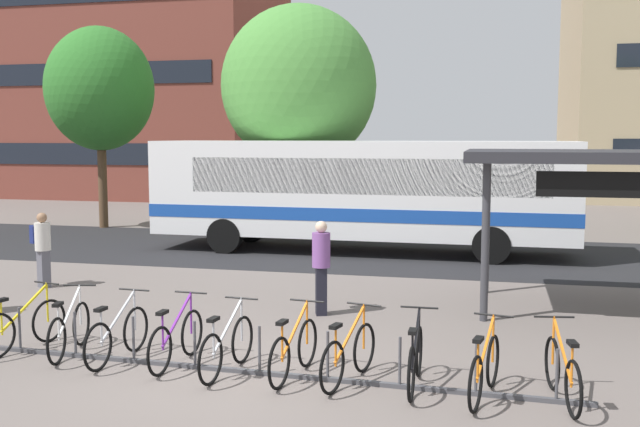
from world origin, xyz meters
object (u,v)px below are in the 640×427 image
commuter_navy_pack_0 (42,244)px  parked_bicycle_silver_4 (227,347)px  parked_bicycle_silver_2 (118,336)px  parked_bicycle_orange_9 (562,373)px  parked_bicycle_orange_6 (349,355)px  street_tree_1 (299,86)px  parked_bicycle_yellow_0 (24,326)px  parked_bicycle_purple_3 (176,339)px  parked_bicycle_white_1 (69,330)px  parked_bicycle_black_7 (415,360)px  commuter_grey_pack_1 (321,260)px  parked_bicycle_orange_5 (294,350)px  city_bus (358,191)px  parked_bicycle_orange_8 (485,370)px  transit_shelter (616,162)px  street_tree_2 (100,89)px

commuter_navy_pack_0 → parked_bicycle_silver_4: bearing=-7.0°
parked_bicycle_silver_2 → parked_bicycle_orange_9: bearing=-89.1°
parked_bicycle_orange_6 → street_tree_1: 15.91m
parked_bicycle_yellow_0 → parked_bicycle_orange_6: same height
parked_bicycle_orange_9 → parked_bicycle_silver_4: bearing=79.1°
parked_bicycle_purple_3 → street_tree_1: street_tree_1 is taller
parked_bicycle_white_1 → parked_bicycle_orange_9: 7.18m
parked_bicycle_black_7 → commuter_grey_pack_1: bearing=29.9°
parked_bicycle_orange_5 → street_tree_1: 15.67m
parked_bicycle_yellow_0 → parked_bicycle_orange_5: (4.46, -0.28, 0.00)m
parked_bicycle_orange_6 → parked_bicycle_orange_5: bearing=101.4°
parked_bicycle_purple_3 → parked_bicycle_orange_9: same height
city_bus → parked_bicycle_black_7: city_bus is taller
parked_bicycle_silver_2 → parked_bicycle_black_7: 4.44m
parked_bicycle_silver_4 → parked_bicycle_orange_8: same height
parked_bicycle_orange_8 → transit_shelter: transit_shelter is taller
parked_bicycle_orange_5 → parked_bicycle_orange_8: (2.58, -0.25, 0.00)m
parked_bicycle_silver_4 → street_tree_1: bearing=16.4°
parked_bicycle_silver_2 → transit_shelter: size_ratio=0.32×
parked_bicycle_purple_3 → parked_bicycle_white_1: bearing=89.2°
parked_bicycle_silver_2 → commuter_navy_pack_0: 6.27m
commuter_grey_pack_1 → street_tree_1: street_tree_1 is taller
parked_bicycle_black_7 → parked_bicycle_orange_9: (1.85, -0.12, 0.00)m
parked_bicycle_silver_4 → parked_bicycle_orange_6: (1.74, 0.02, 0.00)m
parked_bicycle_orange_5 → street_tree_2: bearing=44.7°
parked_bicycle_yellow_0 → parked_bicycle_purple_3: 2.64m
commuter_grey_pack_1 → commuter_navy_pack_0: bearing=-117.4°
parked_bicycle_yellow_0 → parked_bicycle_silver_2: 1.71m
parked_bicycle_purple_3 → parked_bicycle_black_7: (3.50, -0.19, 0.00)m
city_bus → parked_bicycle_orange_8: (3.74, -11.43, -1.39)m
parked_bicycle_purple_3 → parked_bicycle_orange_6: bearing=-91.2°
parked_bicycle_black_7 → commuter_grey_pack_1: 4.31m
parked_bicycle_white_1 → commuter_grey_pack_1: size_ratio=0.96×
city_bus → commuter_grey_pack_1: city_bus is taller
parked_bicycle_white_1 → parked_bicycle_orange_8: (6.22, -0.49, 0.00)m
commuter_grey_pack_1 → street_tree_2: size_ratio=0.24×
parked_bicycle_orange_9 → parked_bicycle_purple_3: bearing=77.2°
parked_bicycle_silver_4 → street_tree_2: (-10.31, 14.70, 4.64)m
parked_bicycle_yellow_0 → street_tree_1: 14.95m
parked_bicycle_yellow_0 → city_bus: bearing=-4.1°
city_bus → parked_bicycle_orange_5: city_bus is taller
parked_bicycle_white_1 → transit_shelter: transit_shelter is taller
parked_bicycle_silver_2 → parked_bicycle_silver_4: bearing=-92.1°
parked_bicycle_yellow_0 → parked_bicycle_silver_4: same height
parked_bicycle_orange_8 → parked_bicycle_orange_9: same height
parked_bicycle_purple_3 → parked_bicycle_black_7: size_ratio=1.00×
parked_bicycle_white_1 → parked_bicycle_orange_5: 3.64m
parked_bicycle_orange_5 → transit_shelter: (4.84, 5.04, 2.48)m
parked_bicycle_white_1 → parked_bicycle_orange_9: (7.17, -0.41, 0.00)m
city_bus → commuter_navy_pack_0: size_ratio=7.24×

